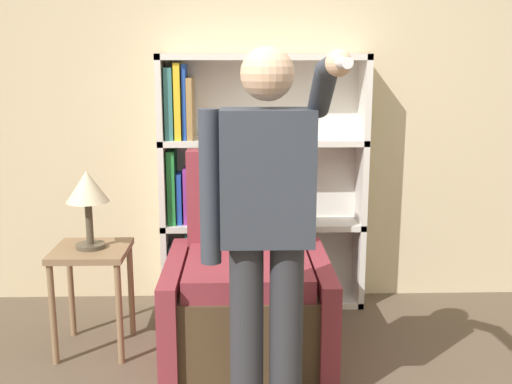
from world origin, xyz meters
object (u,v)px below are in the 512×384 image
object	(u,v)px
person_standing	(266,223)
table_lamp	(87,191)
bookcase	(243,185)
armchair	(248,290)
side_table	(92,267)

from	to	relation	value
person_standing	table_lamp	xyz separation A→B (m)	(-0.97, 0.83, -0.03)
person_standing	table_lamp	bearing A→B (deg)	139.28
bookcase	armchair	xyz separation A→B (m)	(0.02, -0.70, -0.48)
armchair	table_lamp	bearing A→B (deg)	178.85
bookcase	side_table	bearing A→B (deg)	-141.87
bookcase	person_standing	size ratio (longest dim) A/B	1.00
person_standing	table_lamp	size ratio (longest dim) A/B	3.85
armchair	person_standing	world-z (taller)	person_standing
person_standing	table_lamp	distance (m)	1.28
armchair	table_lamp	size ratio (longest dim) A/B	2.55
bookcase	side_table	distance (m)	1.16
bookcase	person_standing	world-z (taller)	person_standing
armchair	table_lamp	world-z (taller)	armchair
armchair	bookcase	bearing A→B (deg)	91.91
armchair	person_standing	xyz separation A→B (m)	(0.07, -0.82, 0.62)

